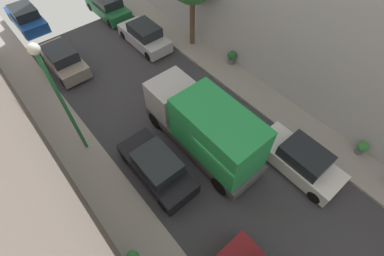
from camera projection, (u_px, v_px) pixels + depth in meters
name	position (u px, v px, depth m)	size (l,w,h in m)	color
ground	(227.00, 170.00, 13.59)	(32.00, 32.00, 0.00)	#38383D
sidewalk_left	(141.00, 238.00, 11.57)	(2.00, 44.00, 0.15)	gray
sidewalk_right	(291.00, 118.00, 15.49)	(2.00, 44.00, 0.15)	gray
parked_car_left_1	(157.00, 167.00, 12.87)	(1.78, 4.20, 1.57)	black
parked_car_left_2	(63.00, 59.00, 17.60)	(1.78, 4.20, 1.57)	gray
parked_car_left_3	(26.00, 18.00, 20.52)	(1.78, 4.20, 1.57)	#194799
parked_car_right_2	(300.00, 160.00, 13.11)	(1.78, 4.20, 1.57)	white
parked_car_right_3	(145.00, 36.00, 19.13)	(1.78, 4.20, 1.57)	silver
parked_car_right_4	(108.00, 7.00, 21.45)	(1.78, 4.20, 1.57)	#1E6638
delivery_truck	(205.00, 127.00, 12.95)	(2.26, 6.60, 3.38)	#4C4C51
potted_plant_1	(362.00, 147.00, 13.67)	(0.53, 0.53, 0.81)	slate
potted_plant_3	(232.00, 57.00, 17.84)	(0.58, 0.58, 0.92)	slate
lamp_post	(56.00, 90.00, 11.06)	(0.44, 0.44, 6.22)	#26723F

